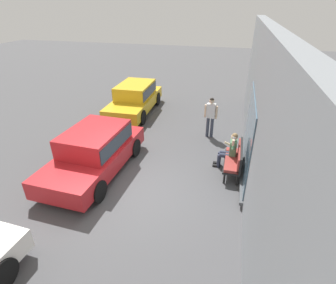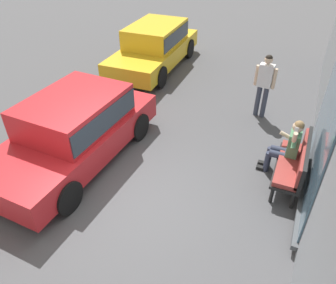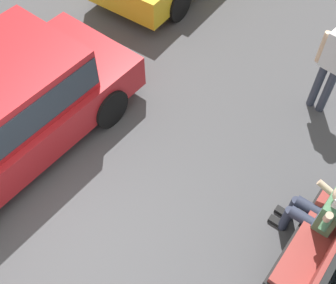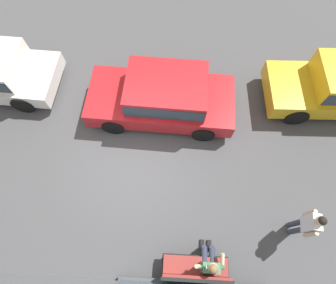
{
  "view_description": "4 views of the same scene",
  "coord_description": "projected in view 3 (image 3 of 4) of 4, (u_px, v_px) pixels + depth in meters",
  "views": [
    {
      "loc": [
        6.02,
        2.6,
        5.1
      ],
      "look_at": [
        -1.28,
        0.69,
        1.06
      ],
      "focal_mm": 28.0,
      "sensor_mm": 36.0,
      "label": 1
    },
    {
      "loc": [
        3.98,
        2.6,
        4.67
      ],
      "look_at": [
        -0.53,
        0.62,
        1.13
      ],
      "focal_mm": 35.0,
      "sensor_mm": 36.0,
      "label": 2
    },
    {
      "loc": [
        1.04,
        2.6,
        5.3
      ],
      "look_at": [
        -1.53,
        0.66,
        0.92
      ],
      "focal_mm": 45.0,
      "sensor_mm": 36.0,
      "label": 3
    },
    {
      "loc": [
        -1.01,
        2.6,
        7.21
      ],
      "look_at": [
        -0.87,
        -0.04,
        1.17
      ],
      "focal_mm": 28.0,
      "sensor_mm": 36.0,
      "label": 4
    }
  ],
  "objects": [
    {
      "name": "bench",
      "position": [
        325.0,
        245.0,
        4.99
      ],
      "size": [
        1.56,
        0.55,
        0.98
      ],
      "color": "black",
      "rests_on": "ground_plane"
    },
    {
      "name": "ground_plane",
      "position": [
        61.0,
        231.0,
        5.69
      ],
      "size": [
        60.0,
        60.0,
        0.0
      ],
      "primitive_type": "plane",
      "color": "#4C4C4F"
    },
    {
      "name": "person_on_phone",
      "position": [
        321.0,
        211.0,
        5.1
      ],
      "size": [
        0.73,
        0.74,
        1.32
      ],
      "color": "#2D3347",
      "rests_on": "ground_plane"
    },
    {
      "name": "pedestrian_standing",
      "position": [
        334.0,
        60.0,
        6.19
      ],
      "size": [
        0.24,
        0.55,
        1.73
      ],
      "color": "#383D4C",
      "rests_on": "ground_plane"
    }
  ]
}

